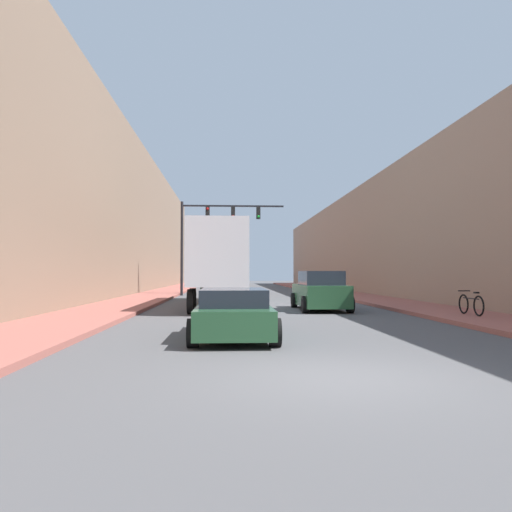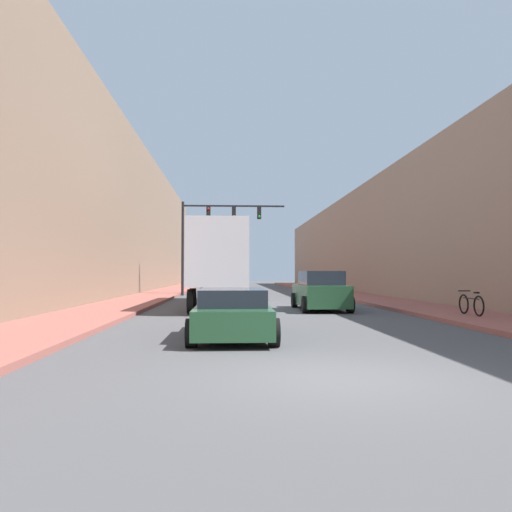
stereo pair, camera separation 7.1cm
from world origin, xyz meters
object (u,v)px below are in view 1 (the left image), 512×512
Objects in this scene: traffic_signal_gantry at (209,228)px; parked_bicycle at (471,304)px; semi_truck at (220,263)px; sedan_car at (233,314)px; suv_car at (320,292)px.

traffic_signal_gantry is 22.51m from parked_bicycle.
traffic_signal_gantry is at bearing 116.95° from parked_bicycle.
sedan_car is at bearing -87.54° from semi_truck.
suv_car is 2.58× the size of parked_bicycle.
semi_truck reaches higher than sedan_car.
sedan_car is at bearing -113.08° from suv_car.
sedan_car is 9.64m from parked_bicycle.
sedan_car is (0.55, -12.79, -1.57)m from semi_truck.
traffic_signal_gantry is at bearing 110.08° from suv_car.
sedan_car is 0.97× the size of suv_car.
parked_bicycle is (9.04, -8.23, -1.65)m from semi_truck.
traffic_signal_gantry is (-5.46, 14.95, 4.16)m from suv_car.
suv_car is (3.96, 9.29, 0.21)m from sedan_car.
semi_truck is 2.83× the size of suv_car.
suv_car reaches higher than sedan_car.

